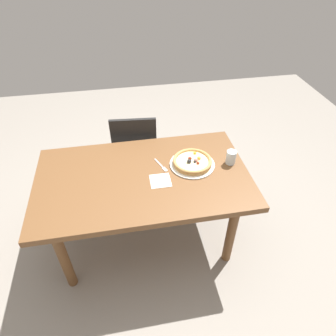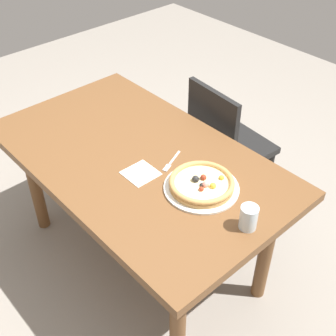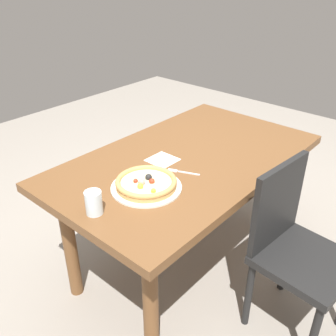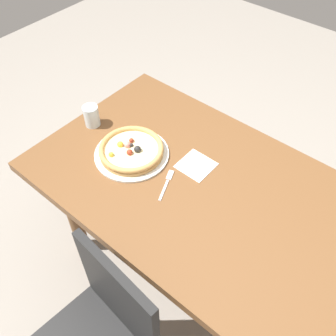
{
  "view_description": "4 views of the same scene",
  "coord_description": "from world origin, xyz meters",
  "px_view_note": "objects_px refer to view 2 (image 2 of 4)",
  "views": [
    {
      "loc": [
        0.1,
        1.55,
        2.1
      ],
      "look_at": [
        -0.18,
        -0.03,
        0.74
      ],
      "focal_mm": 31.76,
      "sensor_mm": 36.0,
      "label": 1
    },
    {
      "loc": [
        -1.35,
        1.02,
        2.02
      ],
      "look_at": [
        -0.18,
        -0.03,
        0.74
      ],
      "focal_mm": 47.98,
      "sensor_mm": 36.0,
      "label": 2
    },
    {
      "loc": [
        -1.41,
        -1.1,
        1.65
      ],
      "look_at": [
        -0.18,
        -0.03,
        0.74
      ],
      "focal_mm": 40.19,
      "sensor_mm": 36.0,
      "label": 3
    },
    {
      "loc": [
        0.49,
        -0.83,
        1.91
      ],
      "look_at": [
        -0.18,
        -0.03,
        0.74
      ],
      "focal_mm": 40.01,
      "sensor_mm": 36.0,
      "label": 4
    }
  ],
  "objects_px": {
    "drinking_glass": "(249,218)",
    "napkin": "(141,173)",
    "plate": "(201,188)",
    "dining_table": "(138,170)",
    "chair_near": "(225,144)",
    "fork": "(171,163)",
    "pizza": "(202,183)"
  },
  "relations": [
    {
      "from": "plate",
      "to": "fork",
      "type": "xyz_separation_m",
      "value": [
        0.22,
        -0.02,
        -0.0
      ]
    },
    {
      "from": "napkin",
      "to": "plate",
      "type": "bearing_deg",
      "value": -153.0
    },
    {
      "from": "dining_table",
      "to": "chair_near",
      "type": "bearing_deg",
      "value": -89.47
    },
    {
      "from": "drinking_glass",
      "to": "napkin",
      "type": "bearing_deg",
      "value": 10.88
    },
    {
      "from": "dining_table",
      "to": "drinking_glass",
      "type": "relative_size",
      "value": 14.42
    },
    {
      "from": "fork",
      "to": "napkin",
      "type": "bearing_deg",
      "value": -35.07
    },
    {
      "from": "fork",
      "to": "pizza",
      "type": "bearing_deg",
      "value": 61.66
    },
    {
      "from": "fork",
      "to": "napkin",
      "type": "height_order",
      "value": "fork"
    },
    {
      "from": "pizza",
      "to": "chair_near",
      "type": "bearing_deg",
      "value": -57.76
    },
    {
      "from": "chair_near",
      "to": "napkin",
      "type": "height_order",
      "value": "chair_near"
    },
    {
      "from": "dining_table",
      "to": "plate",
      "type": "xyz_separation_m",
      "value": [
        -0.37,
        -0.06,
        0.09
      ]
    },
    {
      "from": "napkin",
      "to": "drinking_glass",
      "type": "bearing_deg",
      "value": -169.12
    },
    {
      "from": "chair_near",
      "to": "fork",
      "type": "height_order",
      "value": "chair_near"
    },
    {
      "from": "plate",
      "to": "napkin",
      "type": "distance_m",
      "value": 0.29
    },
    {
      "from": "napkin",
      "to": "fork",
      "type": "bearing_deg",
      "value": -102.56
    },
    {
      "from": "chair_near",
      "to": "plate",
      "type": "distance_m",
      "value": 0.75
    },
    {
      "from": "plate",
      "to": "pizza",
      "type": "xyz_separation_m",
      "value": [
        -0.0,
        -0.0,
        0.03
      ]
    },
    {
      "from": "dining_table",
      "to": "napkin",
      "type": "height_order",
      "value": "napkin"
    },
    {
      "from": "dining_table",
      "to": "pizza",
      "type": "relative_size",
      "value": 5.26
    },
    {
      "from": "plate",
      "to": "fork",
      "type": "bearing_deg",
      "value": -5.89
    },
    {
      "from": "fork",
      "to": "drinking_glass",
      "type": "xyz_separation_m",
      "value": [
        -0.5,
        0.05,
        0.05
      ]
    },
    {
      "from": "dining_table",
      "to": "plate",
      "type": "bearing_deg",
      "value": -171.23
    },
    {
      "from": "dining_table",
      "to": "chair_near",
      "type": "xyz_separation_m",
      "value": [
        0.01,
        -0.65,
        -0.16
      ]
    },
    {
      "from": "fork",
      "to": "dining_table",
      "type": "bearing_deg",
      "value": -83.98
    },
    {
      "from": "plate",
      "to": "drinking_glass",
      "type": "relative_size",
      "value": 3.18
    },
    {
      "from": "pizza",
      "to": "drinking_glass",
      "type": "relative_size",
      "value": 2.74
    },
    {
      "from": "plate",
      "to": "napkin",
      "type": "height_order",
      "value": "plate"
    },
    {
      "from": "drinking_glass",
      "to": "napkin",
      "type": "relative_size",
      "value": 0.74
    },
    {
      "from": "dining_table",
      "to": "fork",
      "type": "height_order",
      "value": "fork"
    },
    {
      "from": "drinking_glass",
      "to": "napkin",
      "type": "height_order",
      "value": "drinking_glass"
    },
    {
      "from": "plate",
      "to": "dining_table",
      "type": "bearing_deg",
      "value": 8.77
    },
    {
      "from": "fork",
      "to": "drinking_glass",
      "type": "height_order",
      "value": "drinking_glass"
    }
  ]
}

